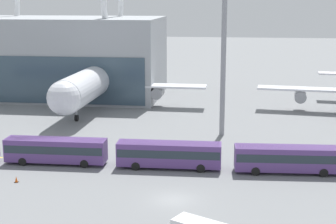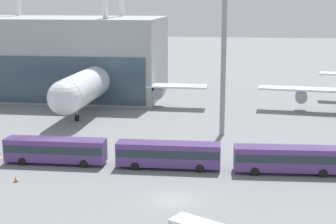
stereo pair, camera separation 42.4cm
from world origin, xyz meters
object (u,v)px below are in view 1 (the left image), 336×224
shuttle_bus_2 (56,149)px  traffic_cone_1 (16,179)px  floodlight_mast (224,18)px  airliner_at_gate_near (96,80)px  shuttle_bus_3 (169,153)px  shuttle_bus_4 (288,158)px

shuttle_bus_2 → traffic_cone_1: bearing=-109.0°
floodlight_mast → traffic_cone_1: size_ratio=38.67×
airliner_at_gate_near → shuttle_bus_2: airliner_at_gate_near is taller
shuttle_bus_3 → floodlight_mast: size_ratio=0.47×
shuttle_bus_2 → floodlight_mast: size_ratio=0.47×
shuttle_bus_2 → traffic_cone_1: size_ratio=18.34×
airliner_at_gate_near → traffic_cone_1: (1.81, -40.80, -4.58)m
airliner_at_gate_near → traffic_cone_1: bearing=3.5°
shuttle_bus_3 → floodlight_mast: bearing=68.8°
airliner_at_gate_near → shuttle_bus_3: 38.45m
airliner_at_gate_near → shuttle_bus_3: airliner_at_gate_near is taller
shuttle_bus_4 → airliner_at_gate_near: bearing=129.7°
floodlight_mast → shuttle_bus_2: bearing=-140.4°
floodlight_mast → traffic_cone_1: 35.94m
shuttle_bus_2 → shuttle_bus_3: (13.84, 0.08, 0.00)m
shuttle_bus_3 → floodlight_mast: floodlight_mast is taller
shuttle_bus_2 → shuttle_bus_3: same height
traffic_cone_1 → shuttle_bus_2: bearing=72.1°
floodlight_mast → traffic_cone_1: (-21.86, -23.10, -16.75)m
shuttle_bus_2 → floodlight_mast: 29.74m
airliner_at_gate_near → floodlight_mast: size_ratio=1.57×
shuttle_bus_4 → traffic_cone_1: size_ratio=18.46×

